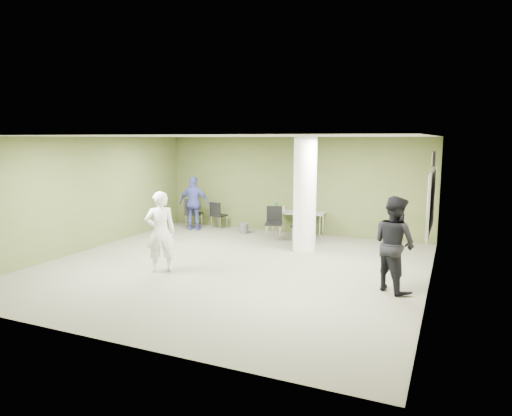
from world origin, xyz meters
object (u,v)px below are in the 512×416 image
at_px(folding_table, 297,214).
at_px(woman_white, 160,232).
at_px(chair_back_left, 193,211).
at_px(man_blue, 194,203).
at_px(man_black, 394,244).

height_order(folding_table, woman_white, woman_white).
distance_m(chair_back_left, woman_white, 4.55).
bearing_deg(man_blue, chair_back_left, -51.70).
height_order(folding_table, man_blue, man_blue).
distance_m(chair_back_left, man_black, 7.27).
bearing_deg(chair_back_left, man_blue, 122.22).
distance_m(woman_white, man_black, 4.64).
bearing_deg(chair_back_left, woman_white, 98.44).
relative_size(folding_table, man_black, 0.87).
bearing_deg(woman_white, man_black, 147.58).
bearing_deg(chair_back_left, folding_table, 170.17).
height_order(folding_table, man_black, man_black).
xyz_separation_m(folding_table, chair_back_left, (-3.27, -0.27, -0.10)).
height_order(woman_white, man_black, man_black).
relative_size(man_black, man_blue, 1.07).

